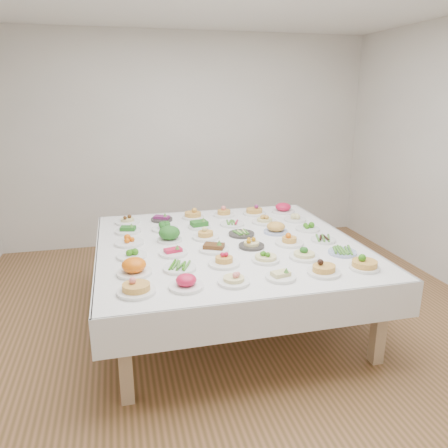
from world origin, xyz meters
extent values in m
plane|color=#8E5C3B|center=(0.00, 0.00, 0.00)|extent=(5.00, 5.00, 0.00)
cube|color=silver|center=(0.00, 2.50, 1.40)|extent=(5.00, 0.02, 2.80)
cube|color=white|center=(-0.04, 0.14, 0.72)|extent=(2.27, 2.27, 0.06)
cube|color=white|center=(-0.04, 1.27, 0.61)|extent=(2.29, 0.02, 0.28)
cube|color=white|center=(-0.04, -1.00, 0.61)|extent=(2.29, 0.02, 0.28)
cube|color=white|center=(1.09, 0.14, 0.61)|extent=(0.02, 2.29, 0.28)
cube|color=white|center=(-1.18, 0.14, 0.61)|extent=(0.02, 2.29, 0.28)
cube|color=tan|center=(-1.00, -0.82, 0.34)|extent=(0.09, 0.09, 0.69)
cube|color=tan|center=(0.91, -0.82, 0.34)|extent=(0.09, 0.09, 0.69)
cube|color=tan|center=(-1.00, 1.09, 0.34)|extent=(0.09, 0.09, 0.69)
cube|color=tan|center=(0.91, 1.09, 0.34)|extent=(0.09, 0.09, 0.69)
cylinder|color=white|center=(-0.89, -0.70, 0.76)|extent=(0.26, 0.26, 0.02)
cylinder|color=white|center=(-0.56, -0.70, 0.76)|extent=(0.24, 0.24, 0.02)
cylinder|color=white|center=(-0.22, -0.71, 0.76)|extent=(0.23, 0.23, 0.02)
cylinder|color=white|center=(0.13, -0.71, 0.76)|extent=(0.22, 0.22, 0.02)
cylinder|color=white|center=(0.47, -0.71, 0.76)|extent=(0.24, 0.24, 0.02)
cylinder|color=white|center=(0.81, -0.70, 0.76)|extent=(0.22, 0.22, 0.02)
cylinder|color=white|center=(-0.89, -0.38, 0.76)|extent=(0.26, 0.26, 0.02)
cylinder|color=white|center=(-0.55, -0.37, 0.76)|extent=(0.25, 0.25, 0.02)
cylinder|color=white|center=(-0.21, -0.36, 0.76)|extent=(0.24, 0.24, 0.02)
cylinder|color=white|center=(0.13, -0.37, 0.76)|extent=(0.22, 0.22, 0.02)
cylinder|color=white|center=(0.46, -0.38, 0.76)|extent=(0.24, 0.24, 0.02)
cylinder|color=#4C66B2|center=(0.81, -0.36, 0.76)|extent=(0.23, 0.23, 0.02)
cylinder|color=white|center=(-0.89, -0.02, 0.76)|extent=(0.24, 0.24, 0.02)
cylinder|color=white|center=(-0.56, -0.04, 0.76)|extent=(0.23, 0.23, 0.02)
cylinder|color=white|center=(-0.21, -0.03, 0.76)|extent=(0.25, 0.25, 0.02)
cylinder|color=#2E2B28|center=(0.12, -0.03, 0.76)|extent=(0.22, 0.22, 0.02)
cylinder|color=white|center=(0.47, -0.04, 0.76)|extent=(0.25, 0.25, 0.02)
cylinder|color=white|center=(0.80, -0.03, 0.76)|extent=(0.22, 0.22, 0.02)
cylinder|color=white|center=(-0.90, 0.31, 0.76)|extent=(0.25, 0.25, 0.02)
cylinder|color=white|center=(-0.55, 0.30, 0.76)|extent=(0.22, 0.22, 0.02)
cylinder|color=white|center=(-0.21, 0.30, 0.76)|extent=(0.24, 0.24, 0.02)
cylinder|color=#2E2B28|center=(0.13, 0.31, 0.76)|extent=(0.24, 0.24, 0.02)
cylinder|color=#4C66B2|center=(0.47, 0.30, 0.76)|extent=(0.22, 0.22, 0.02)
cylinder|color=white|center=(0.80, 0.31, 0.76)|extent=(0.23, 0.23, 0.02)
cylinder|color=white|center=(-0.90, 0.65, 0.76)|extent=(0.24, 0.24, 0.02)
cylinder|color=white|center=(-0.55, 0.65, 0.76)|extent=(0.25, 0.25, 0.02)
cylinder|color=white|center=(-0.21, 0.64, 0.76)|extent=(0.22, 0.22, 0.02)
cylinder|color=white|center=(0.13, 0.64, 0.76)|extent=(0.24, 0.24, 0.02)
cylinder|color=white|center=(0.47, 0.64, 0.76)|extent=(0.26, 0.26, 0.02)
cylinder|color=white|center=(0.81, 0.64, 0.76)|extent=(0.22, 0.22, 0.02)
cylinder|color=white|center=(-0.89, 0.97, 0.76)|extent=(0.25, 0.25, 0.02)
cylinder|color=#2E2B28|center=(-0.54, 0.98, 0.76)|extent=(0.22, 0.22, 0.02)
cylinder|color=white|center=(-0.21, 0.99, 0.76)|extent=(0.23, 0.23, 0.02)
cylinder|color=white|center=(0.13, 0.99, 0.76)|extent=(0.23, 0.23, 0.02)
cylinder|color=white|center=(0.47, 0.98, 0.76)|extent=(0.24, 0.24, 0.02)
cylinder|color=white|center=(0.81, 0.98, 0.76)|extent=(0.25, 0.25, 0.02)
camera|label=1|loc=(-0.96, -3.42, 2.04)|focal=35.00mm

